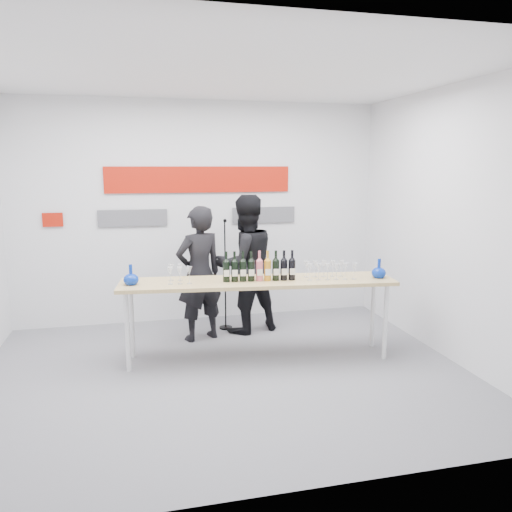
% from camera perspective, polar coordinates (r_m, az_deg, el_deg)
% --- Properties ---
extents(ground, '(5.00, 5.00, 0.00)m').
position_cam_1_polar(ground, '(5.36, -3.41, -13.22)').
color(ground, slate).
rests_on(ground, ground).
extents(back_wall, '(5.00, 0.04, 3.00)m').
position_cam_1_polar(back_wall, '(6.92, -6.43, 4.96)').
color(back_wall, silver).
rests_on(back_wall, ground).
extents(signage, '(3.38, 0.02, 0.79)m').
position_cam_1_polar(signage, '(6.86, -6.92, 7.47)').
color(signage, '#AF1607').
rests_on(signage, back_wall).
extents(tasting_table, '(3.05, 0.93, 0.90)m').
position_cam_1_polar(tasting_table, '(5.49, 0.24, -3.46)').
color(tasting_table, tan).
rests_on(tasting_table, ground).
extents(wine_bottles, '(0.80, 0.16, 0.33)m').
position_cam_1_polar(wine_bottles, '(5.41, 0.39, -1.14)').
color(wine_bottles, black).
rests_on(wine_bottles, tasting_table).
extents(decanter_left, '(0.16, 0.16, 0.21)m').
position_cam_1_polar(decanter_left, '(5.40, -14.11, -2.08)').
color(decanter_left, '#082A9B').
rests_on(decanter_left, tasting_table).
extents(decanter_right, '(0.16, 0.16, 0.21)m').
position_cam_1_polar(decanter_right, '(5.73, 13.87, -1.37)').
color(decanter_right, '#082A9B').
rests_on(decanter_right, tasting_table).
extents(glasses_left, '(0.26, 0.25, 0.18)m').
position_cam_1_polar(glasses_left, '(5.40, -8.90, -2.07)').
color(glasses_left, silver).
rests_on(glasses_left, tasting_table).
extents(glasses_right, '(0.56, 0.28, 0.18)m').
position_cam_1_polar(glasses_right, '(5.60, 8.26, -1.61)').
color(glasses_right, silver).
rests_on(glasses_right, tasting_table).
extents(presenter_left, '(0.71, 0.59, 1.66)m').
position_cam_1_polar(presenter_left, '(6.14, -6.50, -2.04)').
color(presenter_left, black).
rests_on(presenter_left, ground).
extents(presenter_right, '(1.02, 0.90, 1.78)m').
position_cam_1_polar(presenter_right, '(6.40, -1.26, -0.94)').
color(presenter_right, black).
rests_on(presenter_right, ground).
extents(mic_stand, '(0.17, 0.17, 1.47)m').
position_cam_1_polar(mic_stand, '(6.60, -3.51, -4.56)').
color(mic_stand, black).
rests_on(mic_stand, ground).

